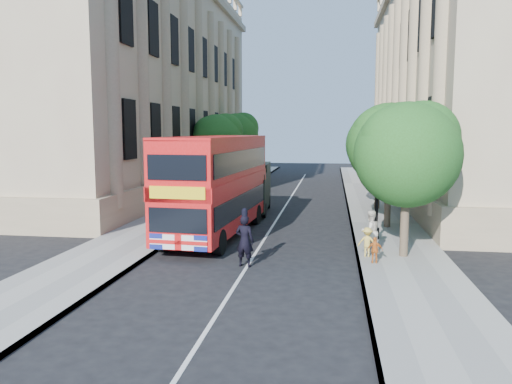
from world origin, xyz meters
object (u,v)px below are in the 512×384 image
at_px(police_constable, 245,241).
at_px(lamp_post, 377,186).
at_px(double_decker_bus, 217,183).
at_px(box_van, 250,189).
at_px(woman_pedestrian, 370,231).

bearing_deg(police_constable, lamp_post, -124.07).
height_order(double_decker_bus, police_constable, double_decker_bus).
distance_m(box_van, woman_pedestrian, 11.51).
bearing_deg(woman_pedestrian, lamp_post, -127.74).
relative_size(lamp_post, woman_pedestrian, 3.05).
relative_size(double_decker_bus, box_van, 1.91).
height_order(double_decker_bus, woman_pedestrian, double_decker_bus).
bearing_deg(double_decker_bus, police_constable, -62.50).
bearing_deg(box_van, lamp_post, -48.55).
xyz_separation_m(lamp_post, woman_pedestrian, (-0.45, -2.64, -1.54)).
distance_m(lamp_post, woman_pedestrian, 3.09).
distance_m(box_van, police_constable, 12.06).
bearing_deg(double_decker_bus, lamp_post, 3.34).
height_order(lamp_post, police_constable, lamp_post).
bearing_deg(police_constable, double_decker_bus, -54.89).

